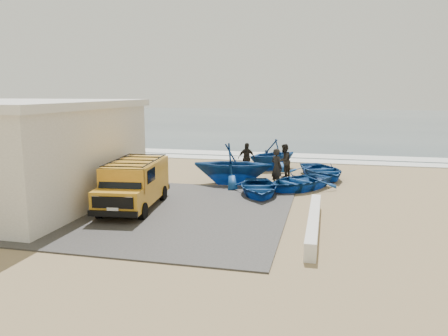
{
  "coord_description": "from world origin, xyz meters",
  "views": [
    {
      "loc": [
        5.33,
        -17.65,
        4.69
      ],
      "look_at": [
        0.76,
        1.59,
        1.2
      ],
      "focal_mm": 35.0,
      "sensor_mm": 36.0,
      "label": 1
    }
  ],
  "objects_px": {
    "van": "(134,182)",
    "fisherman_back": "(246,158)",
    "boat_near_left": "(258,187)",
    "fisherman_front": "(277,168)",
    "boat_mid_left": "(233,164)",
    "fisherman_middle": "(284,161)",
    "building": "(14,152)",
    "boat_near_right": "(298,182)",
    "boat_mid_right": "(322,171)",
    "boat_far_left": "(273,154)",
    "parapet": "(314,222)"
  },
  "relations": [
    {
      "from": "boat_far_left",
      "to": "fisherman_middle",
      "type": "bearing_deg",
      "value": -27.05
    },
    {
      "from": "parapet",
      "to": "building",
      "type": "bearing_deg",
      "value": 175.42
    },
    {
      "from": "parapet",
      "to": "boat_near_left",
      "type": "height_order",
      "value": "boat_near_left"
    },
    {
      "from": "van",
      "to": "boat_near_right",
      "type": "relative_size",
      "value": 1.26
    },
    {
      "from": "boat_near_left",
      "to": "fisherman_middle",
      "type": "height_order",
      "value": "fisherman_middle"
    },
    {
      "from": "boat_near_right",
      "to": "boat_far_left",
      "type": "xyz_separation_m",
      "value": [
        -1.9,
        5.21,
        0.53
      ]
    },
    {
      "from": "building",
      "to": "boat_mid_right",
      "type": "xyz_separation_m",
      "value": [
        12.61,
        8.43,
        -1.76
      ]
    },
    {
      "from": "boat_near_left",
      "to": "boat_mid_right",
      "type": "relative_size",
      "value": 0.9
    },
    {
      "from": "boat_mid_right",
      "to": "boat_far_left",
      "type": "distance_m",
      "value": 3.59
    },
    {
      "from": "parapet",
      "to": "fisherman_middle",
      "type": "distance_m",
      "value": 9.44
    },
    {
      "from": "boat_far_left",
      "to": "fisherman_back",
      "type": "distance_m",
      "value": 2.12
    },
    {
      "from": "boat_near_right",
      "to": "boat_mid_right",
      "type": "bearing_deg",
      "value": 109.23
    },
    {
      "from": "boat_near_left",
      "to": "fisherman_middle",
      "type": "distance_m",
      "value": 4.68
    },
    {
      "from": "boat_mid_left",
      "to": "boat_mid_right",
      "type": "bearing_deg",
      "value": -63.11
    },
    {
      "from": "boat_mid_right",
      "to": "fisherman_back",
      "type": "distance_m",
      "value": 4.29
    },
    {
      "from": "fisherman_middle",
      "to": "building",
      "type": "bearing_deg",
      "value": -30.77
    },
    {
      "from": "van",
      "to": "boat_near_right",
      "type": "distance_m",
      "value": 7.98
    },
    {
      "from": "building",
      "to": "fisherman_back",
      "type": "relative_size",
      "value": 5.26
    },
    {
      "from": "boat_near_left",
      "to": "fisherman_front",
      "type": "xyz_separation_m",
      "value": [
        0.59,
        2.0,
        0.59
      ]
    },
    {
      "from": "fisherman_middle",
      "to": "fisherman_front",
      "type": "bearing_deg",
      "value": 18.87
    },
    {
      "from": "boat_near_right",
      "to": "boat_mid_right",
      "type": "height_order",
      "value": "boat_mid_right"
    },
    {
      "from": "parapet",
      "to": "fisherman_front",
      "type": "bearing_deg",
      "value": 107.12
    },
    {
      "from": "van",
      "to": "fisherman_middle",
      "type": "relative_size",
      "value": 2.59
    },
    {
      "from": "boat_near_left",
      "to": "fisherman_front",
      "type": "distance_m",
      "value": 2.17
    },
    {
      "from": "boat_near_left",
      "to": "fisherman_front",
      "type": "bearing_deg",
      "value": 60.63
    },
    {
      "from": "building",
      "to": "van",
      "type": "relative_size",
      "value": 1.98
    },
    {
      "from": "fisherman_front",
      "to": "boat_mid_right",
      "type": "bearing_deg",
      "value": -86.64
    },
    {
      "from": "building",
      "to": "boat_mid_left",
      "type": "distance_m",
      "value": 10.07
    },
    {
      "from": "building",
      "to": "fisherman_back",
      "type": "distance_m",
      "value": 12.16
    },
    {
      "from": "building",
      "to": "fisherman_front",
      "type": "relative_size",
      "value": 4.91
    },
    {
      "from": "boat_mid_left",
      "to": "fisherman_back",
      "type": "relative_size",
      "value": 2.22
    },
    {
      "from": "van",
      "to": "fisherman_back",
      "type": "height_order",
      "value": "van"
    },
    {
      "from": "parapet",
      "to": "van",
      "type": "xyz_separation_m",
      "value": [
        -7.17,
        1.27,
        0.78
      ]
    },
    {
      "from": "van",
      "to": "boat_mid_left",
      "type": "distance_m",
      "value": 6.18
    },
    {
      "from": "parapet",
      "to": "fisherman_front",
      "type": "relative_size",
      "value": 3.13
    },
    {
      "from": "boat_near_left",
      "to": "boat_near_right",
      "type": "xyz_separation_m",
      "value": [
        1.69,
        1.59,
        0.02
      ]
    },
    {
      "from": "van",
      "to": "boat_near_left",
      "type": "height_order",
      "value": "van"
    },
    {
      "from": "building",
      "to": "boat_mid_right",
      "type": "height_order",
      "value": "building"
    },
    {
      "from": "parapet",
      "to": "boat_near_left",
      "type": "relative_size",
      "value": 1.69
    },
    {
      "from": "boat_near_left",
      "to": "boat_near_right",
      "type": "height_order",
      "value": "boat_near_right"
    },
    {
      "from": "boat_mid_right",
      "to": "boat_far_left",
      "type": "height_order",
      "value": "boat_far_left"
    },
    {
      "from": "building",
      "to": "fisherman_back",
      "type": "bearing_deg",
      "value": 46.25
    },
    {
      "from": "parapet",
      "to": "boat_near_right",
      "type": "distance_m",
      "value": 6.28
    },
    {
      "from": "van",
      "to": "fisherman_back",
      "type": "relative_size",
      "value": 2.66
    },
    {
      "from": "boat_near_right",
      "to": "fisherman_back",
      "type": "relative_size",
      "value": 2.12
    },
    {
      "from": "boat_near_left",
      "to": "fisherman_middle",
      "type": "xyz_separation_m",
      "value": [
        0.71,
        4.6,
        0.55
      ]
    },
    {
      "from": "parapet",
      "to": "boat_mid_left",
      "type": "relative_size",
      "value": 1.52
    },
    {
      "from": "fisherman_middle",
      "to": "fisherman_back",
      "type": "xyz_separation_m",
      "value": [
        -2.21,
        0.52,
        -0.03
      ]
    },
    {
      "from": "building",
      "to": "fisherman_front",
      "type": "height_order",
      "value": "building"
    },
    {
      "from": "parapet",
      "to": "boat_mid_left",
      "type": "xyz_separation_m",
      "value": [
        -4.3,
        6.74,
        0.77
      ]
    }
  ]
}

